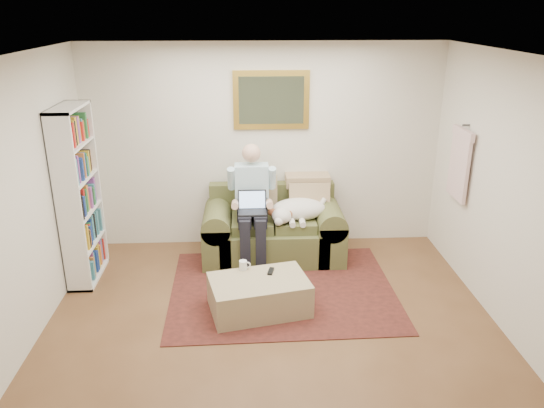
{
  "coord_description": "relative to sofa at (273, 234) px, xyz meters",
  "views": [
    {
      "loc": [
        -0.23,
        -4.06,
        2.98
      ],
      "look_at": [
        0.05,
        1.36,
        0.95
      ],
      "focal_mm": 35.0,
      "sensor_mm": 36.0,
      "label": 1
    }
  ],
  "objects": [
    {
      "name": "coffee_mug",
      "position": [
        -0.38,
        -1.06,
        0.11
      ],
      "size": [
        0.08,
        0.08,
        0.1
      ],
      "primitive_type": "cylinder",
      "color": "white",
      "rests_on": "ottoman"
    },
    {
      "name": "rug",
      "position": [
        0.06,
        -0.88,
        -0.29
      ],
      "size": [
        2.51,
        2.02,
        0.01
      ],
      "primitive_type": "cube",
      "rotation": [
        0.0,
        0.0,
        0.02
      ],
      "color": "#331814",
      "rests_on": "room_shell"
    },
    {
      "name": "laptop",
      "position": [
        -0.26,
        -0.23,
        0.46
      ],
      "size": [
        0.34,
        0.27,
        0.24
      ],
      "color": "black",
      "rests_on": "seated_man"
    },
    {
      "name": "hanging_shirt",
      "position": [
        2.09,
        -0.43,
        1.05
      ],
      "size": [
        0.06,
        0.52,
        0.9
      ],
      "primitive_type": null,
      "color": "beige",
      "rests_on": "room_shell"
    },
    {
      "name": "wall_mirror",
      "position": [
        -0.0,
        0.44,
        1.6
      ],
      "size": [
        0.94,
        0.04,
        0.72
      ],
      "color": "gold",
      "rests_on": "room_shell"
    },
    {
      "name": "sofa",
      "position": [
        0.0,
        0.0,
        0.0
      ],
      "size": [
        1.73,
        0.88,
        1.04
      ],
      "color": "brown",
      "rests_on": "room_shell"
    },
    {
      "name": "sleeping_dog",
      "position": [
        0.31,
        -0.09,
        0.36
      ],
      "size": [
        0.71,
        0.45,
        0.26
      ],
      "primitive_type": null,
      "color": "white",
      "rests_on": "sofa"
    },
    {
      "name": "tv_remote",
      "position": [
        -0.08,
        -1.13,
        0.07
      ],
      "size": [
        0.08,
        0.16,
        0.02
      ],
      "primitive_type": "cube",
      "rotation": [
        0.0,
        0.0,
        -0.22
      ],
      "color": "black",
      "rests_on": "ottoman"
    },
    {
      "name": "seated_man",
      "position": [
        -0.26,
        -0.16,
        0.43
      ],
      "size": [
        0.57,
        0.81,
        1.46
      ],
      "primitive_type": null,
      "color": "#8CC5D8",
      "rests_on": "sofa"
    },
    {
      "name": "ottoman",
      "position": [
        -0.21,
        -1.29,
        -0.12
      ],
      "size": [
        1.1,
        0.83,
        0.36
      ],
      "primitive_type": "cube",
      "rotation": [
        0.0,
        0.0,
        0.22
      ],
      "color": "tan",
      "rests_on": "room_shell"
    },
    {
      "name": "bookshelf",
      "position": [
        -2.2,
        -0.43,
        0.7
      ],
      "size": [
        0.28,
        0.8,
        2.0
      ],
      "primitive_type": null,
      "color": "white",
      "rests_on": "room_shell"
    },
    {
      "name": "room_shell",
      "position": [
        -0.1,
        -1.67,
        1.0
      ],
      "size": [
        4.51,
        5.0,
        2.61
      ],
      "color": "brown",
      "rests_on": "ground"
    }
  ]
}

